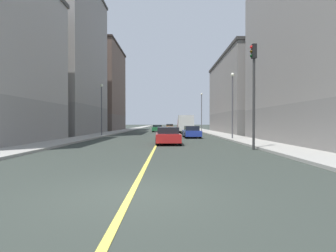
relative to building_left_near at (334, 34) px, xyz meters
name	(u,v)px	position (x,y,z in m)	size (l,w,h in m)	color
ground_plane	(132,194)	(-13.87, -14.84, -8.69)	(400.00, 400.00, 0.00)	#2F3630
sidewalk_left	(204,131)	(-5.71, 34.16, -8.62)	(2.82, 168.00, 0.15)	#9E9B93
sidewalk_right	(125,130)	(-22.02, 34.16, -8.62)	(2.82, 168.00, 0.15)	#9E9B93
lane_center_stripe	(165,131)	(-13.87, 34.16, -8.68)	(0.16, 154.00, 0.01)	#E5D14C
building_left_near	(334,34)	(0.00, 0.00, 0.00)	(8.90, 18.44, 17.36)	slate
building_left_mid	(247,95)	(0.00, 23.85, -2.43)	(8.90, 22.85, 12.49)	slate
building_right_midblock	(66,59)	(-27.73, 17.26, 2.02)	(8.90, 16.51, 21.40)	slate
building_right_distant	(101,89)	(-27.73, 37.23, 0.37)	(8.90, 16.50, 18.10)	brown
traffic_light_left_near	(255,82)	(-7.54, -4.19, -4.41)	(0.40, 0.32, 6.69)	#2D2D2D
street_lamp_left_near	(234,98)	(-6.52, 5.70, -4.54)	(0.36, 0.36, 6.53)	#4C4C51
street_lamp_right_near	(103,104)	(-21.21, 12.20, -4.63)	(0.36, 0.36, 6.36)	#4C4C51
street_lamp_left_far	(203,108)	(-6.52, 30.65, -4.18)	(0.36, 0.36, 7.21)	#4C4C51
car_green	(159,128)	(-14.91, 28.48, -8.05)	(1.88, 4.12, 1.28)	#1E6B38
car_black	(185,128)	(-9.84, 32.60, -8.00)	(1.95, 4.28, 1.43)	black
car_yellow	(170,133)	(-12.84, 8.30, -8.06)	(1.94, 4.51, 1.28)	gold
car_orange	(171,127)	(-12.56, 45.24, -8.04)	(1.91, 3.96, 1.34)	orange
car_red	(169,136)	(-12.97, 0.24, -8.02)	(2.01, 4.20, 1.36)	red
car_blue	(193,132)	(-10.29, 9.36, -8.05)	(1.90, 4.61, 1.34)	#23389E
box_truck	(186,124)	(-10.14, 22.81, -7.16)	(2.40, 6.59, 2.85)	maroon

